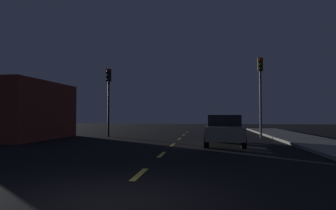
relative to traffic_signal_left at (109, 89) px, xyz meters
The scene contains 11 objects.
ground_plane 10.35m from the traffic_signal_left, 57.66° to the right, with size 80.00×80.00×0.00m, color black.
lane_stripe_second 14.11m from the traffic_signal_left, 67.56° to the right, with size 0.16×1.60×0.01m, color #EACC4C.
lane_stripe_third 10.83m from the traffic_signal_left, 59.45° to the right, with size 0.16×1.60×0.01m, color #EACC4C.
lane_stripe_fourth 8.03m from the traffic_signal_left, 44.05° to the right, with size 0.16×1.60×0.01m, color #EACC4C.
lane_stripe_fifth 6.36m from the traffic_signal_left, 13.49° to the right, with size 0.16×1.60×0.01m, color #EACC4C.
lane_stripe_sixth 6.74m from the traffic_signal_left, 25.99° to the left, with size 0.16×1.60×0.01m, color #EACC4C.
lane_stripe_seventh 8.90m from the traffic_signal_left, 50.54° to the left, with size 0.16×1.60×0.01m, color #EACC4C.
traffic_signal_left is the anchor object (origin of this frame).
traffic_signal_right 10.59m from the traffic_signal_left, ahead, with size 0.32×0.38×5.40m.
car_stopped_ahead 9.56m from the traffic_signal_left, 30.98° to the right, with size 2.09×4.53×1.55m.
storefront_left 5.94m from the traffic_signal_left, 151.93° to the right, with size 4.55×6.93×3.67m, color maroon.
Camera 1 is at (1.72, -4.87, 1.54)m, focal length 31.15 mm.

